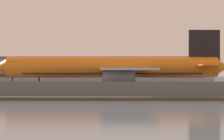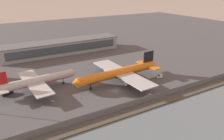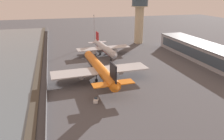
% 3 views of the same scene
% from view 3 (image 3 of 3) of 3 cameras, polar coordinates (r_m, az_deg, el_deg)
% --- Properties ---
extents(ground_plane, '(500.00, 500.00, 0.00)m').
position_cam_3_polar(ground_plane, '(108.10, -8.06, -1.40)').
color(ground_plane, '#4C4C51').
extents(shoreline_seawall, '(320.00, 3.00, 0.50)m').
position_cam_3_polar(shoreline_seawall, '(107.72, -18.93, -2.25)').
color(shoreline_seawall, '#474238').
rests_on(shoreline_seawall, ground).
extents(perimeter_fence, '(280.00, 0.10, 2.78)m').
position_cam_3_polar(perimeter_fence, '(107.05, -16.60, -1.48)').
color(perimeter_fence, slate).
rests_on(perimeter_fence, ground).
extents(cargo_jet_orange, '(51.64, 44.79, 13.73)m').
position_cam_3_polar(cargo_jet_orange, '(100.84, -3.21, 0.37)').
color(cargo_jet_orange, orange).
rests_on(cargo_jet_orange, ground).
extents(passenger_jet_silver, '(40.92, 34.92, 12.69)m').
position_cam_3_polar(passenger_jet_silver, '(140.11, -2.08, 5.78)').
color(passenger_jet_silver, silver).
rests_on(passenger_jet_silver, ground).
extents(baggage_tug, '(3.54, 2.52, 1.80)m').
position_cam_3_polar(baggage_tug, '(81.84, -4.22, -7.85)').
color(baggage_tug, white).
rests_on(baggage_tug, ground).
extents(ops_van, '(5.57, 3.37, 2.48)m').
position_cam_3_polar(ops_van, '(154.13, -2.33, 5.71)').
color(ops_van, '#1E2328').
rests_on(ops_van, ground).
extents(control_tower, '(13.43, 13.43, 36.78)m').
position_cam_3_polar(control_tower, '(173.78, 7.17, 13.91)').
color(control_tower, '#C6B793').
rests_on(control_tower, ground).
extents(terminal_building, '(86.93, 16.21, 9.67)m').
position_cam_3_polar(terminal_building, '(137.82, 23.88, 3.84)').
color(terminal_building, '#9EA3AD').
rests_on(terminal_building, ground).
extents(apron_light_mast_apron_west, '(3.20, 0.40, 22.36)m').
position_cam_3_polar(apron_light_mast_apron_west, '(171.51, -4.67, 10.92)').
color(apron_light_mast_apron_west, '#A8A8AD').
rests_on(apron_light_mast_apron_west, ground).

